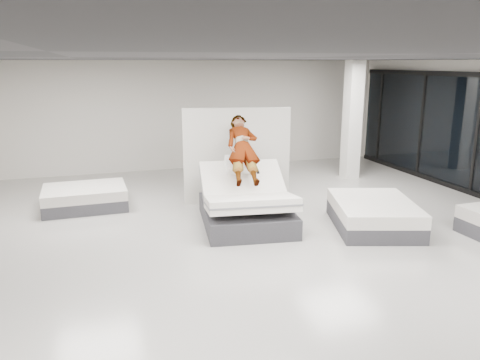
{
  "coord_description": "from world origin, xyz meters",
  "views": [
    {
      "loc": [
        -2.75,
        -6.81,
        3.13
      ],
      "look_at": [
        -0.23,
        1.28,
        1.0
      ],
      "focal_mm": 35.0,
      "sensor_mm": 36.0,
      "label": 1
    }
  ],
  "objects_px": {
    "person": "(243,157)",
    "divider_panel": "(237,156)",
    "flat_bed_left_far": "(85,198)",
    "remote": "(258,171)",
    "hero_bed": "(246,205)",
    "column": "(352,120)",
    "flat_bed_right_far": "(373,214)"
  },
  "relations": [
    {
      "from": "divider_panel",
      "to": "person",
      "type": "bearing_deg",
      "value": -87.71
    },
    {
      "from": "flat_bed_left_far",
      "to": "hero_bed",
      "type": "bearing_deg",
      "value": -34.03
    },
    {
      "from": "flat_bed_left_far",
      "to": "flat_bed_right_far",
      "type": "bearing_deg",
      "value": -29.11
    },
    {
      "from": "hero_bed",
      "to": "flat_bed_right_far",
      "type": "bearing_deg",
      "value": -21.78
    },
    {
      "from": "divider_panel",
      "to": "flat_bed_left_far",
      "type": "bearing_deg",
      "value": -177.54
    },
    {
      "from": "hero_bed",
      "to": "column",
      "type": "relative_size",
      "value": 0.75
    },
    {
      "from": "flat_bed_left_far",
      "to": "remote",
      "type": "bearing_deg",
      "value": -33.12
    },
    {
      "from": "hero_bed",
      "to": "flat_bed_right_far",
      "type": "xyz_separation_m",
      "value": [
        2.31,
        -0.92,
        -0.14
      ]
    },
    {
      "from": "divider_panel",
      "to": "flat_bed_right_far",
      "type": "distance_m",
      "value": 3.25
    },
    {
      "from": "person",
      "to": "column",
      "type": "distance_m",
      "value": 4.75
    },
    {
      "from": "person",
      "to": "flat_bed_left_far",
      "type": "xyz_separation_m",
      "value": [
        -3.1,
        1.76,
        -1.07
      ]
    },
    {
      "from": "person",
      "to": "column",
      "type": "relative_size",
      "value": 0.56
    },
    {
      "from": "hero_bed",
      "to": "divider_panel",
      "type": "height_order",
      "value": "divider_panel"
    },
    {
      "from": "divider_panel",
      "to": "column",
      "type": "bearing_deg",
      "value": 33.81
    },
    {
      "from": "person",
      "to": "remote",
      "type": "bearing_deg",
      "value": -57.85
    },
    {
      "from": "hero_bed",
      "to": "flat_bed_left_far",
      "type": "height_order",
      "value": "hero_bed"
    },
    {
      "from": "person",
      "to": "divider_panel",
      "type": "height_order",
      "value": "divider_panel"
    },
    {
      "from": "flat_bed_left_far",
      "to": "column",
      "type": "distance_m",
      "value": 7.24
    },
    {
      "from": "remote",
      "to": "flat_bed_left_far",
      "type": "height_order",
      "value": "remote"
    },
    {
      "from": "person",
      "to": "divider_panel",
      "type": "bearing_deg",
      "value": 86.95
    },
    {
      "from": "person",
      "to": "hero_bed",
      "type": "bearing_deg",
      "value": -90.0
    },
    {
      "from": "divider_panel",
      "to": "flat_bed_left_far",
      "type": "distance_m",
      "value": 3.48
    },
    {
      "from": "column",
      "to": "flat_bed_left_far",
      "type": "bearing_deg",
      "value": -173.24
    },
    {
      "from": "hero_bed",
      "to": "divider_panel",
      "type": "relative_size",
      "value": 1.01
    },
    {
      "from": "hero_bed",
      "to": "remote",
      "type": "xyz_separation_m",
      "value": [
        0.21,
        -0.07,
        0.68
      ]
    },
    {
      "from": "remote",
      "to": "hero_bed",
      "type": "bearing_deg",
      "value": 169.52
    },
    {
      "from": "divider_panel",
      "to": "flat_bed_left_far",
      "type": "relative_size",
      "value": 1.34
    },
    {
      "from": "remote",
      "to": "person",
      "type": "bearing_deg",
      "value": 122.15
    },
    {
      "from": "person",
      "to": "column",
      "type": "xyz_separation_m",
      "value": [
        3.96,
        2.6,
        0.29
      ]
    },
    {
      "from": "hero_bed",
      "to": "person",
      "type": "bearing_deg",
      "value": 82.56
    },
    {
      "from": "flat_bed_right_far",
      "to": "flat_bed_left_far",
      "type": "bearing_deg",
      "value": 150.89
    },
    {
      "from": "person",
      "to": "remote",
      "type": "relative_size",
      "value": 12.83
    }
  ]
}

